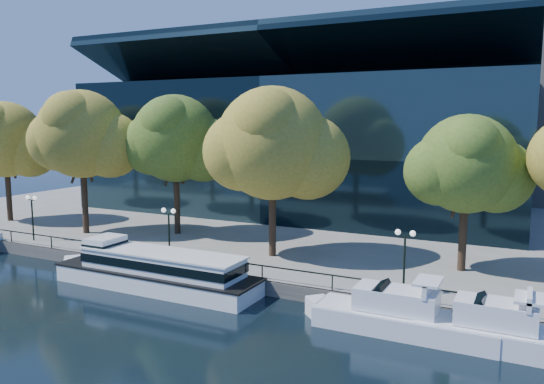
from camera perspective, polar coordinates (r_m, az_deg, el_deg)
The scene contains 15 objects.
ground at distance 36.49m, azimuth -10.59°, elevation -11.03°, with size 160.00×160.00×0.00m, color black.
promenade at distance 68.12m, azimuth 8.13°, elevation -1.75°, with size 90.00×67.08×1.00m.
railing at distance 38.46m, azimuth -7.73°, elevation -6.97°, with size 88.20×0.08×0.99m.
convention_building at distance 64.38m, azimuth 3.58°, elevation 4.94°, with size 50.00×24.57×21.43m.
tour_boat at distance 38.37m, azimuth -12.86°, elevation -8.02°, with size 16.92×3.77×3.21m.
cruiser_near at distance 30.90m, azimuth 13.26°, elevation -12.68°, with size 11.00×2.83×3.19m.
cruiser_far at distance 30.26m, azimuth 22.89°, elevation -13.49°, with size 9.84×2.73×3.21m.
tree_0 at distance 62.25m, azimuth -26.73°, elevation 4.91°, with size 9.93×8.15×12.61m.
tree_1 at distance 52.42m, azimuth -19.71°, elevation 5.69°, with size 10.24×8.40×13.46m.
tree_2 at distance 49.96m, azimuth -10.24°, elevation 5.48°, with size 10.11×8.29×13.01m.
tree_3 at distance 40.86m, azimuth 0.24°, elevation 4.99°, with size 10.97×8.99×13.27m.
tree_4 at distance 39.29m, azimuth 20.36°, elevation 2.62°, with size 8.65×7.10×11.10m.
lamp_0 at distance 51.53m, azimuth -24.42°, elevation -1.52°, with size 1.26×0.36×4.03m.
lamp_1 at distance 41.10m, azimuth -11.05°, elevation -3.17°, with size 1.26×0.36×4.03m.
lamp_2 at distance 33.56m, azimuth 14.10°, elevation -5.73°, with size 1.26×0.36×4.03m.
Camera 1 is at (21.02, -27.44, 11.68)m, focal length 35.00 mm.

